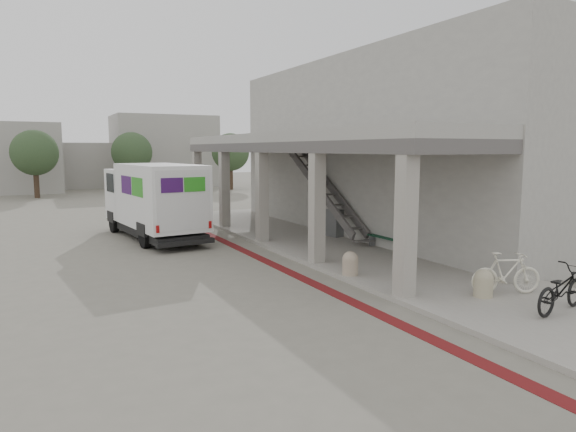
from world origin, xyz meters
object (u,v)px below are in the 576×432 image
bicycle_black (561,289)px  utility_cabinet (335,223)px  fedex_truck (153,199)px  bicycle_cream (506,273)px  bench (388,241)px

bicycle_black → utility_cabinet: bearing=-14.6°
fedex_truck → bicycle_cream: bearing=-71.9°
utility_cabinet → bicycle_black: utility_cabinet is taller
bicycle_cream → utility_cabinet: bearing=17.1°
fedex_truck → utility_cabinet: fedex_truck is taller
utility_cabinet → bicycle_cream: utility_cabinet is taller
bench → utility_cabinet: (-0.20, 2.98, 0.23)m
fedex_truck → bicycle_cream: fedex_truck is taller
fedex_truck → utility_cabinet: bearing=-35.2°
fedex_truck → bench: 9.08m
bench → utility_cabinet: 3.00m
bench → utility_cabinet: bearing=90.3°
bicycle_black → fedex_truck: bearing=11.9°
utility_cabinet → bicycle_cream: 8.58m
fedex_truck → utility_cabinet: (6.17, -3.39, -0.90)m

